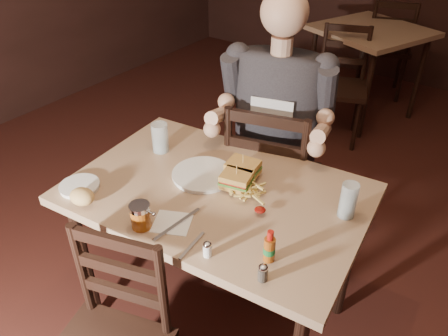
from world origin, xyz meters
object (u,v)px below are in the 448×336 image
Objects in this scene: diner at (276,97)px; side_plate at (80,187)px; main_table at (217,206)px; chair_far at (272,179)px; glass_left at (160,138)px; glass_right at (348,200)px; bg_chair_far at (386,47)px; dinner_plate at (203,175)px; bg_chair_near at (340,88)px; bg_table at (370,39)px; hot_sauce at (270,246)px; syrup_dispenser at (141,216)px.

diner is 6.07× the size of side_plate.
chair_far is at bearing 94.84° from main_table.
side_plate is (-0.07, -0.41, -0.06)m from glass_left.
glass_left is (-0.35, -0.42, -0.13)m from diner.
glass_left is 0.87m from glass_right.
dinner_plate is at bearing 73.14° from bg_chair_far.
chair_far is 1.43m from bg_chair_near.
main_table is 1.19× the size of bg_table.
diner is at bearing 62.65° from side_plate.
syrup_dispenser is (-0.46, -0.12, -0.01)m from hot_sauce.
side_plate is (-0.41, -0.87, 0.30)m from chair_far.
main_table is at bearing -13.97° from glass_left.
syrup_dispenser reaches higher than side_plate.
bg_chair_near is 2.32m from side_plate.
dinner_plate is 1.60× the size of side_plate.
diner is 0.56m from glass_left.
side_plate is at bearing -135.44° from dinner_plate.
chair_far is 0.60m from dinner_plate.
dinner_plate is at bearing 44.56° from side_plate.
glass_left is at bearing 67.72° from bg_chair_far.
side_plate is at bearing 66.78° from bg_chair_far.
glass_left is at bearing 119.36° from syrup_dispenser.
glass_right is at bearing 84.45° from bg_chair_far.
chair_far is 0.76m from glass_right.
main_table is 0.43m from glass_left.
bg_chair_near reaches higher than main_table.
bg_table is 7.36× the size of glass_right.
chair_far is at bearing 81.91° from syrup_dispenser.
dinner_plate is 0.38m from syrup_dispenser.
glass_right reaches higher than hot_sauce.
syrup_dispenser is at bearing -106.19° from bg_chair_near.
bg_chair_near is at bearing 85.02° from side_plate.
dinner_plate is 0.50m from side_plate.
main_table is 4.96× the size of dinner_plate.
main_table is 10.00× the size of hot_sauce.
bg_chair_near is 6.43× the size of glass_left.
side_plate is at bearing -115.40° from bg_chair_near.
glass_right is (0.52, -0.36, -0.13)m from diner.
bg_chair_far is 3.43m from syrup_dispenser.
syrup_dispenser is at bearing -164.71° from hot_sauce.
bg_chair_far is 3.36m from hot_sauce.
hot_sauce reaches higher than side_plate.
bg_chair_far is 9.27× the size of syrup_dispenser.
syrup_dispenser reaches higher than bg_table.
hot_sauce reaches higher than bg_table.
main_table is 12.52× the size of syrup_dispenser.
main_table is 7.91× the size of side_plate.
diner is at bearing 145.13° from glass_right.
bg_chair_near is 2.34m from syrup_dispenser.
bg_chair_near is at bearing 94.68° from dinner_plate.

